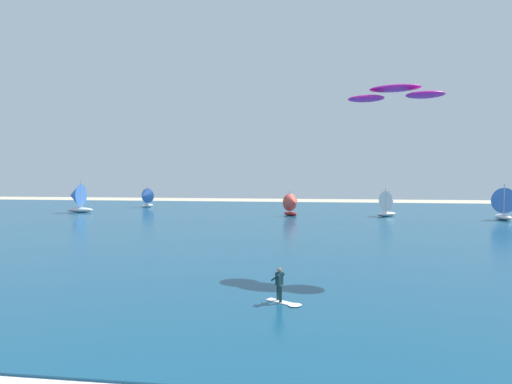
# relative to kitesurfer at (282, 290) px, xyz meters

# --- Properties ---
(ocean) EXTENTS (160.00, 90.00, 0.10)m
(ocean) POSITION_rel_kitesurfer_xyz_m (-2.19, 36.06, -0.65)
(ocean) COLOR navy
(ocean) RESTS_ON ground
(shoreline_foam) EXTENTS (107.10, 2.49, 0.01)m
(shoreline_foam) POSITION_rel_kitesurfer_xyz_m (-2.76, -8.67, -0.70)
(shoreline_foam) COLOR white
(shoreline_foam) RESTS_ON ground
(kitesurfer) EXTENTS (1.93, 1.57, 1.67)m
(kitesurfer) POSITION_rel_kitesurfer_xyz_m (0.00, 0.00, 0.00)
(kitesurfer) COLOR white
(kitesurfer) RESTS_ON ocean
(kite) EXTENTS (6.44, 3.54, 0.93)m
(kite) POSITION_rel_kitesurfer_xyz_m (6.55, 9.40, 10.86)
(kite) COLOR #B21999
(sailboat_leading) EXTENTS (3.11, 3.55, 3.99)m
(sailboat_leading) POSITION_rel_kitesurfer_xyz_m (-30.85, 60.11, 1.23)
(sailboat_leading) COLOR silver
(sailboat_leading) RESTS_ON ocean
(sailboat_anchored_offshore) EXTENTS (3.57, 4.20, 4.90)m
(sailboat_anchored_offshore) POSITION_rel_kitesurfer_xyz_m (26.29, 44.93, 1.64)
(sailboat_anchored_offshore) COLOR white
(sailboat_anchored_offshore) RESTS_ON ocean
(sailboat_far_right) EXTENTS (4.37, 3.67, 5.17)m
(sailboat_far_right) POSITION_rel_kitesurfer_xyz_m (-37.60, 47.55, 1.76)
(sailboat_far_right) COLOR white
(sailboat_far_right) RESTS_ON ocean
(sailboat_far_left) EXTENTS (3.20, 3.34, 3.72)m
(sailboat_far_left) POSITION_rel_kitesurfer_xyz_m (-2.45, 46.23, 1.10)
(sailboat_far_left) COLOR maroon
(sailboat_far_left) RESTS_ON ocean
(sailboat_outermost) EXTENTS (3.78, 3.51, 4.20)m
(sailboat_outermost) POSITION_rel_kitesurfer_xyz_m (11.75, 47.72, 1.32)
(sailboat_outermost) COLOR white
(sailboat_outermost) RESTS_ON ocean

